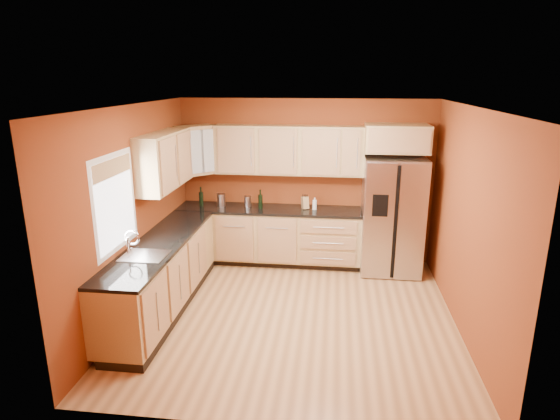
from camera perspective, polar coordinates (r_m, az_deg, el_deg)
name	(u,v)px	position (r m, az deg, el deg)	size (l,w,h in m)	color
floor	(293,315)	(6.09, 1.60, -12.67)	(4.00, 4.00, 0.00)	#9F6B3D
ceiling	(295,106)	(5.36, 1.82, 12.53)	(4.00, 4.00, 0.00)	white
wall_back	(305,181)	(7.52, 3.10, 3.50)	(4.00, 0.04, 2.60)	maroon
wall_front	(271,290)	(3.73, -1.16, -9.77)	(4.00, 0.04, 2.60)	maroon
wall_left	(134,212)	(6.09, -17.37, -0.20)	(0.04, 4.00, 2.60)	maroon
wall_right	(468,223)	(5.77, 21.89, -1.52)	(0.04, 4.00, 2.60)	maroon
base_cabinets_back	(269,237)	(7.52, -1.34, -3.29)	(2.90, 0.60, 0.88)	#9F834D
base_cabinets_left	(162,277)	(6.27, -14.19, -7.87)	(0.60, 2.80, 0.88)	#9F834D
countertop_back	(269,209)	(7.37, -1.37, 0.06)	(2.90, 0.62, 0.04)	black
countertop_left	(160,243)	(6.10, -14.39, -3.91)	(0.62, 2.80, 0.04)	black
upper_cabinets_back	(289,150)	(7.28, 1.10, 7.31)	(2.30, 0.33, 0.75)	#9F834D
upper_cabinets_left	(165,160)	(6.57, -13.88, 5.91)	(0.33, 1.35, 0.75)	#9F834D
corner_upper_cabinet	(197,150)	(7.40, -10.13, 7.21)	(0.62, 0.33, 0.75)	#9F834D
over_fridge_cabinet	(397,138)	(7.13, 14.03, 8.49)	(0.92, 0.60, 0.40)	#9F834D
refrigerator	(392,215)	(7.30, 13.49, -0.64)	(0.90, 0.75, 1.78)	#B8B8BD
window	(115,203)	(5.59, -19.44, 0.84)	(0.03, 0.90, 1.00)	white
sink_faucet	(143,244)	(5.61, -16.32, -3.98)	(0.50, 0.42, 0.30)	white
canister_left	(221,200)	(7.51, -7.17, 1.22)	(0.13, 0.13, 0.21)	#B8B8BD
canister_right	(248,201)	(7.45, -3.95, 1.04)	(0.11, 0.11, 0.18)	#B8B8BD
wine_bottle_a	(260,199)	(7.32, -2.41, 1.33)	(0.07, 0.07, 0.30)	black
wine_bottle_b	(201,196)	(7.58, -9.60, 1.64)	(0.07, 0.07, 0.31)	black
knife_block	(305,203)	(7.33, 3.07, 0.89)	(0.10, 0.09, 0.19)	#A98152
soap_dispenser	(315,204)	(7.29, 4.24, 0.78)	(0.06, 0.06, 0.19)	white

